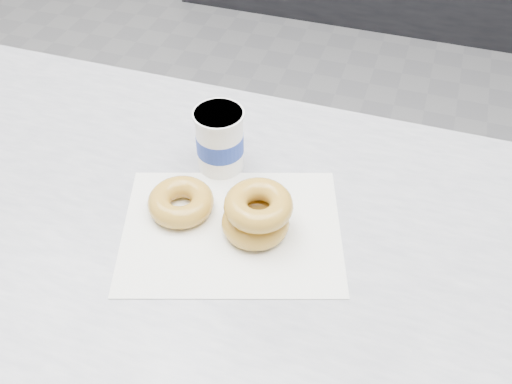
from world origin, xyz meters
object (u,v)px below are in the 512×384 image
donut_single (181,202)px  coffee_cup (220,140)px  counter (245,380)px  donut_stack (257,214)px

donut_single → coffee_cup: size_ratio=0.93×
counter → coffee_cup: 0.54m
counter → coffee_cup: size_ratio=26.67×
donut_single → coffee_cup: bearing=79.7°
counter → donut_single: 0.48m
counter → donut_single: (-0.11, 0.03, 0.47)m
counter → donut_single: bearing=164.1°
donut_stack → coffee_cup: coffee_cup is taller
counter → donut_stack: donut_stack is taller
donut_single → donut_stack: (0.13, -0.00, 0.02)m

